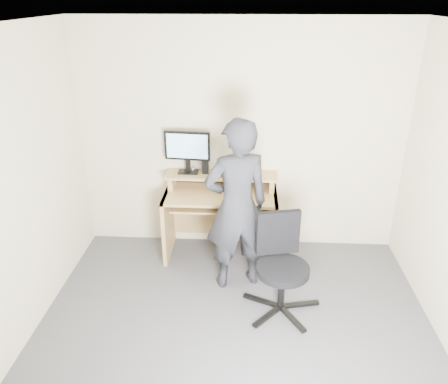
# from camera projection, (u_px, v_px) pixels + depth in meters

# --- Properties ---
(ground) EXTENTS (3.50, 3.50, 0.00)m
(ground) POSITION_uv_depth(u_px,v_px,m) (234.00, 349.00, 3.62)
(ground) COLOR #535358
(ground) RESTS_ON ground
(back_wall) EXTENTS (3.50, 0.02, 2.50)m
(back_wall) POSITION_uv_depth(u_px,v_px,m) (241.00, 140.00, 4.68)
(back_wall) COLOR beige
(back_wall) RESTS_ON ground
(ceiling) EXTENTS (3.50, 3.50, 0.02)m
(ceiling) POSITION_uv_depth(u_px,v_px,m) (238.00, 28.00, 2.57)
(ceiling) COLOR white
(ceiling) RESTS_ON back_wall
(desk) EXTENTS (1.20, 0.60, 0.91)m
(desk) POSITION_uv_depth(u_px,v_px,m) (221.00, 207.00, 4.79)
(desk) COLOR tan
(desk) RESTS_ON ground
(monitor) EXTENTS (0.49, 0.14, 0.46)m
(monitor) POSITION_uv_depth(u_px,v_px,m) (187.00, 148.00, 4.62)
(monitor) COLOR black
(monitor) RESTS_ON desk
(external_drive) EXTENTS (0.08, 0.13, 0.20)m
(external_drive) POSITION_uv_depth(u_px,v_px,m) (205.00, 163.00, 4.71)
(external_drive) COLOR black
(external_drive) RESTS_ON desk
(travel_mug) EXTENTS (0.09, 0.09, 0.17)m
(travel_mug) POSITION_uv_depth(u_px,v_px,m) (234.00, 167.00, 4.65)
(travel_mug) COLOR #B5B5BA
(travel_mug) RESTS_ON desk
(smartphone) EXTENTS (0.10, 0.14, 0.01)m
(smartphone) POSITION_uv_depth(u_px,v_px,m) (245.00, 174.00, 4.68)
(smartphone) COLOR black
(smartphone) RESTS_ON desk
(charger) EXTENTS (0.05, 0.04, 0.03)m
(charger) POSITION_uv_depth(u_px,v_px,m) (211.00, 174.00, 4.64)
(charger) COLOR black
(charger) RESTS_ON desk
(headphones) EXTENTS (0.16, 0.16, 0.06)m
(headphones) POSITION_uv_depth(u_px,v_px,m) (199.00, 170.00, 4.78)
(headphones) COLOR silver
(headphones) RESTS_ON desk
(keyboard) EXTENTS (0.48, 0.26, 0.03)m
(keyboard) POSITION_uv_depth(u_px,v_px,m) (226.00, 204.00, 4.58)
(keyboard) COLOR black
(keyboard) RESTS_ON desk
(mouse) EXTENTS (0.11, 0.08, 0.04)m
(mouse) POSITION_uv_depth(u_px,v_px,m) (246.00, 196.00, 4.52)
(mouse) COLOR black
(mouse) RESTS_ON desk
(office_chair) EXTENTS (0.71, 0.70, 0.90)m
(office_chair) POSITION_uv_depth(u_px,v_px,m) (281.00, 261.00, 3.92)
(office_chair) COLOR black
(office_chair) RESTS_ON ground
(person) EXTENTS (0.73, 0.59, 1.72)m
(person) POSITION_uv_depth(u_px,v_px,m) (237.00, 206.00, 4.11)
(person) COLOR black
(person) RESTS_ON ground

